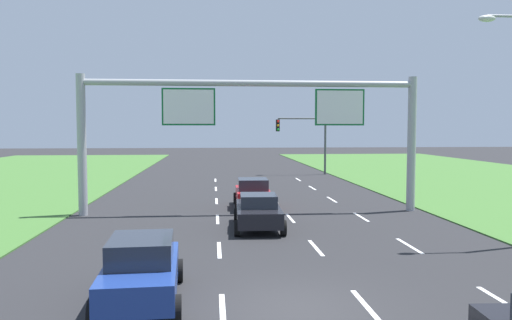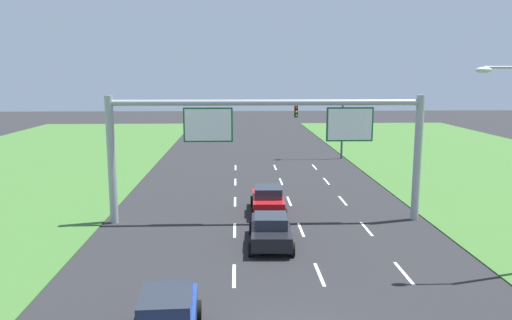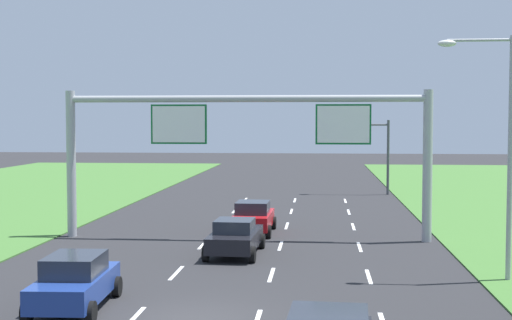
% 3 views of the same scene
% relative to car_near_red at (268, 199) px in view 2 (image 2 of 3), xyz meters
% --- Properties ---
extents(lane_dashes_inner_left, '(0.14, 50.40, 0.01)m').
position_rel_car_near_red_xyz_m(lane_dashes_inner_left, '(-1.95, -9.36, -0.80)').
color(lane_dashes_inner_left, white).
rests_on(lane_dashes_inner_left, ground_plane).
extents(lane_dashes_inner_right, '(0.14, 50.40, 0.01)m').
position_rel_car_near_red_xyz_m(lane_dashes_inner_right, '(1.55, -9.36, -0.80)').
color(lane_dashes_inner_right, white).
rests_on(lane_dashes_inner_right, ground_plane).
extents(lane_dashes_slip, '(0.14, 50.40, 0.01)m').
position_rel_car_near_red_xyz_m(lane_dashes_slip, '(5.05, -9.36, -0.80)').
color(lane_dashes_slip, white).
rests_on(lane_dashes_slip, ground_plane).
extents(car_near_red, '(2.10, 4.08, 1.60)m').
position_rel_car_near_red_xyz_m(car_near_red, '(0.00, 0.00, 0.00)').
color(car_near_red, red).
rests_on(car_near_red, ground_plane).
extents(car_mid_lane, '(2.24, 4.33, 1.51)m').
position_rel_car_near_red_xyz_m(car_mid_lane, '(-0.22, -5.67, -0.05)').
color(car_mid_lane, black).
rests_on(car_mid_lane, ground_plane).
extents(car_far_ahead, '(2.18, 4.24, 1.62)m').
position_rel_car_near_red_xyz_m(car_far_ahead, '(-3.95, -14.52, 0.02)').
color(car_far_ahead, navy).
rests_on(car_far_ahead, ground_plane).
extents(sign_gantry, '(17.24, 0.44, 7.00)m').
position_rel_car_near_red_xyz_m(sign_gantry, '(-0.06, -1.72, 4.06)').
color(sign_gantry, '#9EA0A5').
rests_on(sign_gantry, ground_plane).
extents(traffic_light_mast, '(4.76, 0.49, 5.60)m').
position_rel_car_near_red_xyz_m(traffic_light_mast, '(6.44, 19.08, 3.06)').
color(traffic_light_mast, '#47494F').
rests_on(traffic_light_mast, ground_plane).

